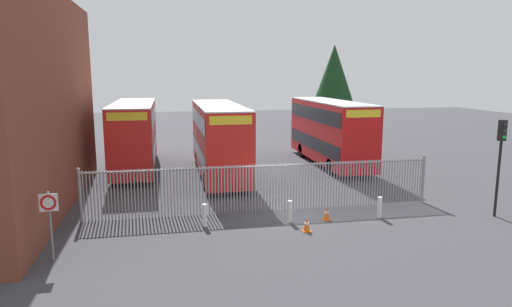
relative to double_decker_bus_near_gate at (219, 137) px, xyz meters
name	(u,v)px	position (x,y,z in m)	size (l,w,h in m)	color
ground_plane	(244,174)	(1.58, 0.25, -2.42)	(100.00, 100.00, 0.00)	#3D3D42
palisade_fence	(264,186)	(1.18, -7.75, -1.24)	(16.12, 0.14, 2.35)	gray
double_decker_bus_near_gate	(219,137)	(0.00, 0.00, 0.00)	(2.54, 10.81, 4.42)	red
double_decker_bus_behind_fence_left	(135,133)	(-5.19, 3.03, 0.00)	(2.54, 10.81, 4.42)	red
double_decker_bus_behind_fence_right	(330,130)	(8.01, 2.28, 0.00)	(2.54, 10.81, 4.42)	red
bollard_near_left	(205,215)	(-1.69, -9.34, -1.95)	(0.20, 0.20, 0.95)	silver
bollard_center_front	(290,212)	(1.91, -9.52, -1.95)	(0.20, 0.20, 0.95)	silver
bollard_near_right	(380,207)	(5.93, -9.71, -1.95)	(0.20, 0.20, 0.95)	silver
traffic_cone_by_gate	(327,213)	(3.56, -9.53, -2.13)	(0.34, 0.34, 0.59)	orange
traffic_cone_mid_forecourt	(307,225)	(2.27, -10.78, -2.13)	(0.34, 0.34, 0.59)	orange
speed_limit_sign_post	(49,210)	(-7.04, -11.90, -0.65)	(0.60, 0.14, 2.40)	slate
traffic_light_kerbside	(501,150)	(11.08, -10.50, 0.56)	(0.28, 0.33, 4.30)	black
tree_tall_back	(334,77)	(15.13, 20.53, 3.47)	(4.91, 4.91, 9.41)	#4C3823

